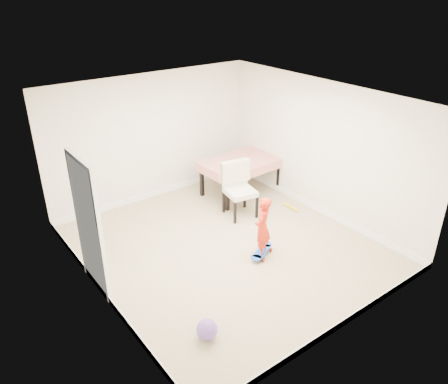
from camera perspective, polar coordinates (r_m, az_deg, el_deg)
ground at (r=7.68m, az=0.30°, el=-7.10°), size 5.00×5.00×0.00m
ceiling at (r=6.62m, az=0.35°, el=11.88°), size 4.50×5.00×0.04m
wall_back at (r=9.01m, az=-9.31°, el=6.99°), size 4.50×0.04×2.60m
wall_front at (r=5.53m, az=16.16°, el=-6.90°), size 4.50×0.04×2.60m
wall_left at (r=6.12m, az=-16.61°, el=-3.54°), size 0.04×5.00×2.60m
wall_right at (r=8.48m, az=12.48°, el=5.47°), size 0.04×5.00×2.60m
door at (r=6.50m, az=-17.22°, el=-4.54°), size 0.11×0.94×2.11m
baseboard_back at (r=9.50m, az=-8.80°, el=-0.07°), size 4.50×0.02×0.12m
baseboard_front at (r=6.27m, az=14.78°, el=-16.49°), size 4.50×0.02×0.12m
baseboard_left at (r=6.80m, az=-15.33°, el=-12.68°), size 0.02×5.00×0.12m
baseboard_right at (r=9.00m, az=11.76°, el=-1.91°), size 0.02×5.00×0.12m
dining_table at (r=9.36m, az=2.23°, el=2.06°), size 1.69×1.11×0.78m
dining_chair at (r=8.40m, az=2.15°, el=0.20°), size 0.69×0.75×1.07m
skateboard at (r=7.46m, az=4.96°, el=-7.92°), size 0.65×0.47×0.09m
child at (r=7.17m, az=5.05°, el=-4.86°), size 0.46×0.43×1.06m
balloon at (r=5.91m, az=-2.25°, el=-17.52°), size 0.28×0.28×0.28m
foam_toy at (r=8.96m, az=8.72°, el=-1.96°), size 0.07×0.40×0.06m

